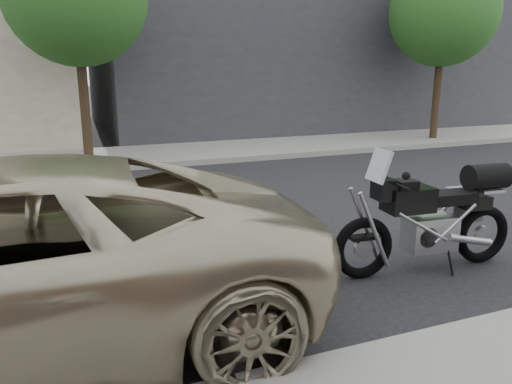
# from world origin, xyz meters

# --- Properties ---
(ground) EXTENTS (120.00, 120.00, 0.00)m
(ground) POSITION_xyz_m (0.00, 0.00, 0.00)
(ground) COLOR black
(ground) RESTS_ON ground
(far_sidewalk) EXTENTS (44.00, 3.00, 0.15)m
(far_sidewalk) POSITION_xyz_m (0.00, -6.50, 0.07)
(far_sidewalk) COLOR gray
(far_sidewalk) RESTS_ON ground
(far_building_dark) EXTENTS (16.00, 11.00, 7.00)m
(far_building_dark) POSITION_xyz_m (-7.00, -13.50, 3.50)
(far_building_dark) COLOR #2C2C32
(far_building_dark) RESTS_ON ground
(street_tree_left) EXTENTS (3.40, 3.40, 5.70)m
(street_tree_left) POSITION_xyz_m (-9.00, -6.00, 4.14)
(street_tree_left) COLOR #332517
(street_tree_left) RESTS_ON far_sidewalk
(motorcycle) EXTENTS (2.49, 0.80, 1.57)m
(motorcycle) POSITION_xyz_m (-1.59, 2.59, 0.68)
(motorcycle) COLOR black
(motorcycle) RESTS_ON ground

